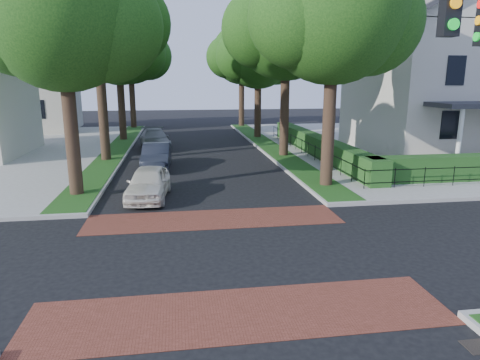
# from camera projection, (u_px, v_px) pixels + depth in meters

# --- Properties ---
(ground) EXTENTS (120.00, 120.00, 0.00)m
(ground) POSITION_uv_depth(u_px,v_px,m) (224.00, 254.00, 12.21)
(ground) COLOR black
(ground) RESTS_ON ground
(sidewalk_ne) EXTENTS (30.00, 30.00, 0.15)m
(sidewalk_ne) POSITION_uv_depth(u_px,v_px,m) (446.00, 143.00, 33.26)
(sidewalk_ne) COLOR gray
(sidewalk_ne) RESTS_ON ground
(crosswalk_far) EXTENTS (9.00, 2.20, 0.01)m
(crosswalk_far) POSITION_uv_depth(u_px,v_px,m) (214.00, 219.00, 15.29)
(crosswalk_far) COLOR brown
(crosswalk_far) RESTS_ON ground
(crosswalk_near) EXTENTS (9.00, 2.20, 0.01)m
(crosswalk_near) POSITION_uv_depth(u_px,v_px,m) (240.00, 313.00, 9.12)
(crosswalk_near) COLOR brown
(crosswalk_near) RESTS_ON ground
(grass_strip_ne) EXTENTS (1.60, 29.80, 0.02)m
(grass_strip_ne) POSITION_uv_depth(u_px,v_px,m) (269.00, 145.00, 31.33)
(grass_strip_ne) COLOR #214313
(grass_strip_ne) RESTS_ON sidewalk_ne
(grass_strip_nw) EXTENTS (1.60, 29.80, 0.02)m
(grass_strip_nw) POSITION_uv_depth(u_px,v_px,m) (117.00, 149.00, 29.79)
(grass_strip_nw) COLOR #214313
(grass_strip_nw) RESTS_ON sidewalk_nw
(tree_right_near) EXTENTS (7.75, 6.67, 10.66)m
(tree_right_near) POSITION_uv_depth(u_px,v_px,m) (334.00, 13.00, 18.22)
(tree_right_near) COLOR black
(tree_right_near) RESTS_ON sidewalk_ne
(tree_right_mid) EXTENTS (8.25, 7.09, 11.22)m
(tree_right_mid) POSITION_uv_depth(u_px,v_px,m) (287.00, 27.00, 25.85)
(tree_right_mid) COLOR black
(tree_right_mid) RESTS_ON sidewalk_ne
(tree_right_far) EXTENTS (7.25, 6.23, 9.74)m
(tree_right_far) POSITION_uv_depth(u_px,v_px,m) (259.00, 54.00, 34.74)
(tree_right_far) COLOR black
(tree_right_far) RESTS_ON sidewalk_ne
(tree_right_back) EXTENTS (7.50, 6.45, 10.20)m
(tree_right_back) POSITION_uv_depth(u_px,v_px,m) (242.00, 55.00, 43.33)
(tree_right_back) COLOR black
(tree_right_back) RESTS_ON sidewalk_ne
(tree_left_near) EXTENTS (7.50, 6.45, 10.20)m
(tree_left_near) POSITION_uv_depth(u_px,v_px,m) (65.00, 17.00, 16.73)
(tree_left_near) COLOR black
(tree_left_near) RESTS_ON sidewalk_nw
(tree_left_mid) EXTENTS (8.00, 6.88, 11.48)m
(tree_left_mid) POSITION_uv_depth(u_px,v_px,m) (99.00, 16.00, 24.20)
(tree_left_mid) COLOR black
(tree_left_mid) RESTS_ON sidewalk_nw
(tree_left_far) EXTENTS (7.00, 6.02, 9.86)m
(tree_left_far) POSITION_uv_depth(u_px,v_px,m) (120.00, 50.00, 33.12)
(tree_left_far) COLOR black
(tree_left_far) RESTS_ON sidewalk_nw
(tree_left_back) EXTENTS (7.75, 6.66, 10.44)m
(tree_left_back) POSITION_uv_depth(u_px,v_px,m) (131.00, 53.00, 41.74)
(tree_left_back) COLOR black
(tree_left_back) RESTS_ON sidewalk_nw
(hedge_main_road) EXTENTS (1.00, 18.00, 1.20)m
(hedge_main_road) POSITION_uv_depth(u_px,v_px,m) (317.00, 145.00, 27.57)
(hedge_main_road) COLOR #224718
(hedge_main_road) RESTS_ON sidewalk_ne
(fence_main_road) EXTENTS (0.06, 18.00, 0.90)m
(fence_main_road) POSITION_uv_depth(u_px,v_px,m) (305.00, 148.00, 27.49)
(fence_main_road) COLOR black
(fence_main_road) RESTS_ON sidewalk_ne
(house_victorian) EXTENTS (13.00, 13.05, 12.48)m
(house_victorian) POSITION_uv_depth(u_px,v_px,m) (457.00, 62.00, 28.64)
(house_victorian) COLOR beige
(house_victorian) RESTS_ON sidewalk_ne
(house_left_far) EXTENTS (10.00, 9.00, 10.14)m
(house_left_far) POSITION_uv_depth(u_px,v_px,m) (20.00, 78.00, 39.65)
(house_left_far) COLOR beige
(house_left_far) RESTS_ON sidewalk_nw
(parked_car_front) EXTENTS (1.93, 4.06, 1.34)m
(parked_car_front) POSITION_uv_depth(u_px,v_px,m) (148.00, 183.00, 17.79)
(parked_car_front) COLOR silver
(parked_car_front) RESTS_ON ground
(parked_car_middle) EXTENTS (1.57, 4.24, 1.39)m
(parked_car_middle) POSITION_uv_depth(u_px,v_px,m) (157.00, 156.00, 23.86)
(parked_car_middle) COLOR black
(parked_car_middle) RESTS_ON ground
(parked_car_rear) EXTENTS (2.54, 5.00, 1.39)m
(parked_car_rear) POSITION_uv_depth(u_px,v_px,m) (155.00, 139.00, 30.58)
(parked_car_rear) COLOR slate
(parked_car_rear) RESTS_ON ground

